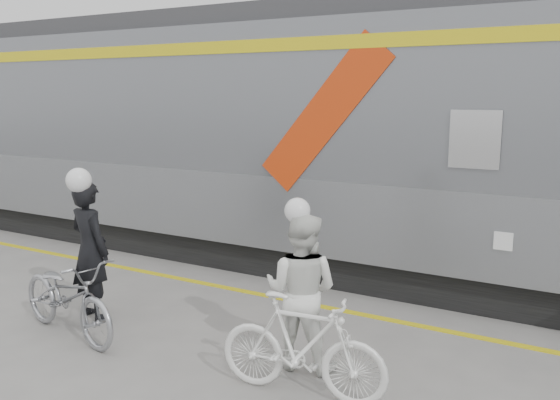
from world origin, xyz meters
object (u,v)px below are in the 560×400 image
Objects in this scene: bicycle_left at (68,296)px; woman at (301,291)px; bicycle_right at (302,346)px; man at (90,250)px.

bicycle_left is 1.13× the size of woman.
woman is at bearing 21.50° from bicycle_right.
bicycle_left is at bearing 6.75° from woman.
bicycle_right reaches higher than bicycle_left.
bicycle_left is at bearing 85.12° from bicycle_right.
man is at bearing 75.18° from bicycle_right.
woman is at bearing -166.40° from man.
man is 1.07× the size of bicycle_right.
woman is at bearing -64.85° from bicycle_left.
man reaches higher than bicycle_right.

